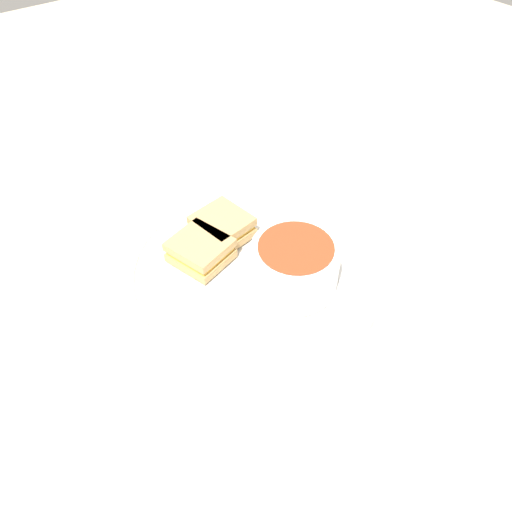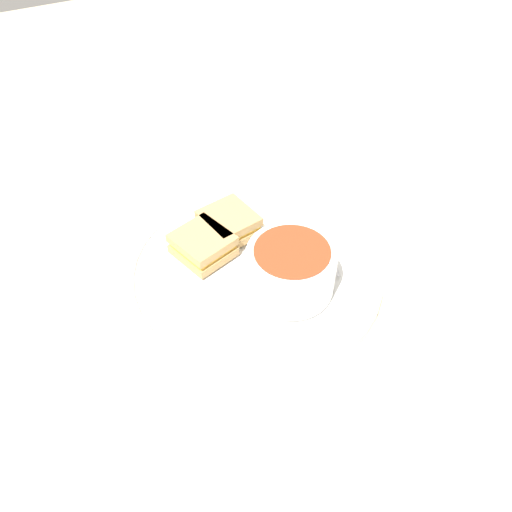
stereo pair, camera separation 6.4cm
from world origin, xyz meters
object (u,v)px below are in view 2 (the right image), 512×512
object	(u,v)px
sandwich_half_near	(228,224)
sandwich_half_far	(203,245)
spoon	(320,231)
soup_bowl	(291,269)

from	to	relation	value
sandwich_half_near	sandwich_half_far	distance (m)	0.05
spoon	sandwich_half_far	size ratio (longest dim) A/B	1.27
spoon	sandwich_half_far	xyz separation A→B (m)	(-0.16, 0.04, 0.01)
sandwich_half_near	sandwich_half_far	size ratio (longest dim) A/B	0.93
spoon	sandwich_half_far	distance (m)	0.16
sandwich_half_far	spoon	bearing A→B (deg)	-15.64
soup_bowl	spoon	xyz separation A→B (m)	(0.09, 0.06, -0.03)
soup_bowl	sandwich_half_near	bearing A→B (deg)	98.82
spoon	sandwich_half_near	size ratio (longest dim) A/B	1.37
spoon	soup_bowl	bearing A→B (deg)	143.97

